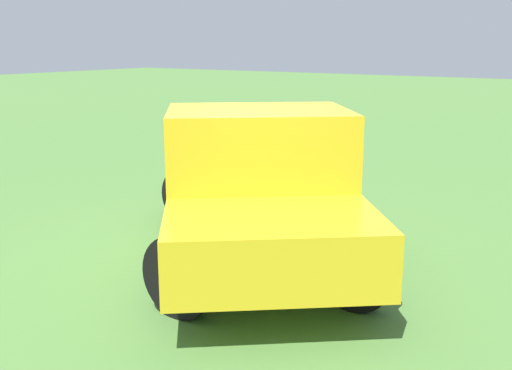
% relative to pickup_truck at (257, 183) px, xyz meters
% --- Properties ---
extents(ground_plane, '(80.00, 80.00, 0.00)m').
position_rel_pickup_truck_xyz_m(ground_plane, '(0.12, 0.13, -0.95)').
color(ground_plane, '#54843D').
extents(pickup_truck, '(4.55, 4.97, 1.83)m').
position_rel_pickup_truck_xyz_m(pickup_truck, '(0.00, 0.00, 0.00)').
color(pickup_truck, black).
rests_on(pickup_truck, ground_plane).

